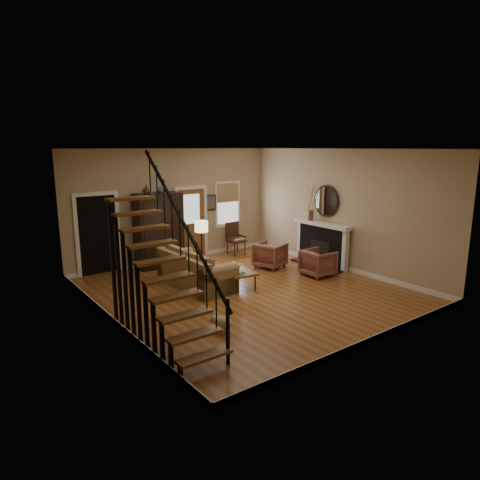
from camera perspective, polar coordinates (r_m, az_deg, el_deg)
room at (r=11.06m, az=-6.38°, el=2.67°), size 7.00×7.33×3.30m
staircase at (r=7.30m, az=-10.22°, el=-1.74°), size 0.94×2.80×3.20m
fireplace at (r=12.45m, az=10.97°, el=0.01°), size 0.33×1.95×2.30m
armoire at (r=12.21m, az=-10.78°, el=1.28°), size 1.30×0.60×2.10m
vase_a at (r=11.81m, az=-12.33°, el=6.60°), size 0.24×0.24×0.25m
vase_b at (r=11.98m, az=-10.58°, el=6.66°), size 0.20×0.20×0.21m
sofa at (r=10.51m, az=-5.91°, el=-3.92°), size 1.01×2.25×0.83m
coffee_table at (r=10.45m, az=-0.62°, el=-5.11°), size 0.76×1.18×0.43m
bowl at (r=10.52m, az=-0.89°, el=-3.51°), size 0.38×0.38×0.09m
books at (r=10.08m, az=-0.17°, el=-4.34°), size 0.20×0.28×0.05m
armchair_left at (r=11.48m, az=10.36°, el=-3.01°), size 0.78×0.76×0.70m
armchair_right at (r=12.09m, az=4.05°, el=-2.02°), size 0.97×0.96×0.71m
floor_lamp at (r=11.16m, az=-5.12°, el=-1.22°), size 0.38×0.38×1.49m
side_chair at (r=13.44m, az=-0.51°, el=0.16°), size 0.54×0.54×1.02m
dog at (r=8.04m, az=-2.27°, el=-11.12°), size 0.38×0.47×0.30m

